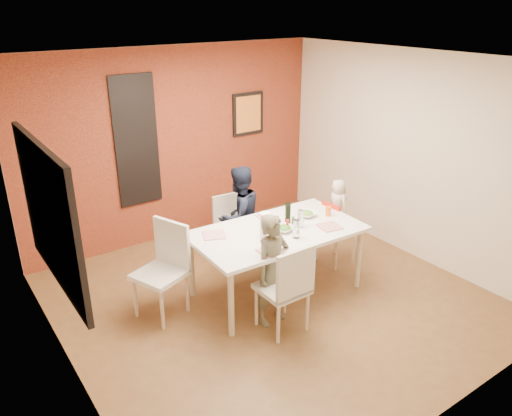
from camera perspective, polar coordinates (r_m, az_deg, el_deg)
ground at (r=5.95m, az=1.69°, el=-10.29°), size 4.50×4.50×0.00m
ceiling at (r=5.02m, az=2.06°, el=16.51°), size 4.50×4.50×0.02m
wall_back at (r=7.17m, az=-9.09°, el=7.14°), size 4.50×0.02×2.70m
wall_front at (r=3.96m, az=22.01°, el=-7.66°), size 4.50×0.02×2.70m
wall_left at (r=4.47m, az=-21.92°, el=-4.10°), size 0.02×4.50×2.70m
wall_right at (r=6.87m, az=17.11°, el=5.71°), size 0.02×4.50×2.70m
brick_accent_wall at (r=7.16m, az=-9.02°, el=7.11°), size 4.50×0.02×2.70m
picture_window_frame at (r=4.58m, az=-22.56°, el=-0.81°), size 0.05×1.70×1.30m
picture_window_pane at (r=4.58m, az=-22.38°, el=-0.77°), size 0.02×1.55×1.15m
glassblock_strip at (r=6.87m, az=-13.53°, el=7.40°), size 0.55×0.03×1.70m
glassblock_surround at (r=6.87m, az=-13.52°, el=7.40°), size 0.60×0.03×1.76m
art_print_frame at (r=7.66m, az=-0.92°, el=10.72°), size 0.54×0.03×0.64m
art_print_canvas at (r=7.64m, az=-0.86°, el=10.70°), size 0.44×0.01×0.54m
dining_table at (r=5.74m, az=2.42°, el=-3.16°), size 1.98×1.16×0.81m
chair_near at (r=5.13m, az=3.65°, el=-8.79°), size 0.47×0.47×1.01m
chair_far at (r=6.67m, az=-2.96°, el=-1.76°), size 0.43×0.43×0.87m
chair_left at (r=5.55m, az=-10.34°, el=-6.28°), size 0.63×0.63×1.05m
high_chair at (r=6.56m, az=9.02°, el=-2.11°), size 0.38×0.38×0.86m
child_near at (r=5.27m, az=1.95°, el=-7.09°), size 0.50×0.37×1.25m
child_far at (r=6.40m, az=-1.91°, el=-0.98°), size 0.73×0.62×1.34m
toddler at (r=6.45m, az=9.30°, el=0.47°), size 0.22×0.33×0.65m
plate_near_left at (r=5.22m, az=1.64°, el=-4.97°), size 0.24×0.24×0.01m
plate_far_mid at (r=6.04m, az=1.11°, el=-1.00°), size 0.22×0.22×0.01m
plate_near_right at (r=5.84m, az=8.42°, el=-2.11°), size 0.28×0.28×0.01m
plate_far_left at (r=5.59m, az=-4.81°, el=-3.08°), size 0.32×0.32×0.01m
salad_bowl_a at (r=5.68m, az=3.29°, el=-2.38°), size 0.25×0.25×0.05m
salad_bowl_b at (r=6.08m, az=5.84°, el=-0.70°), size 0.25×0.25×0.06m
wine_bottle at (r=5.84m, az=3.66°, el=-0.60°), size 0.07×0.07×0.25m
wine_glass_a at (r=5.50m, az=4.63°, el=-2.38°), size 0.07×0.07×0.21m
wine_glass_b at (r=5.76m, az=5.11°, el=-1.22°), size 0.07×0.07×0.21m
paper_towel_roll at (r=5.49m, az=1.08°, el=-1.94°), size 0.13×0.13×0.28m
condiment_red at (r=5.69m, az=3.61°, el=-1.94°), size 0.03×0.03×0.13m
condiment_green at (r=5.77m, az=4.24°, el=-1.59°), size 0.03×0.03×0.13m
condiment_brown at (r=5.74m, az=2.45°, el=-1.58°), size 0.04×0.04×0.14m
sippy_cup at (r=6.12m, az=8.26°, el=-0.37°), size 0.07×0.07×0.12m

